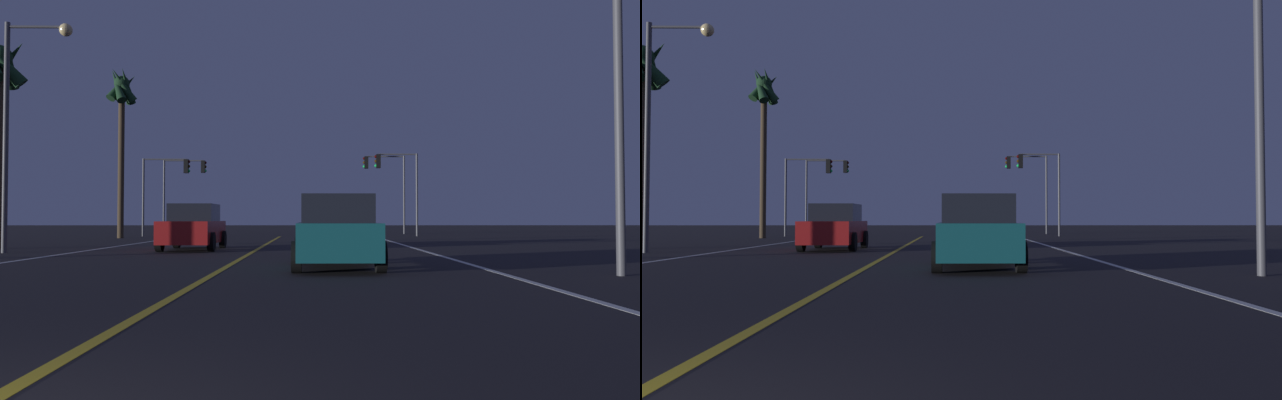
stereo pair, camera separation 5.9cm
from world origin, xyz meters
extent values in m
cube|color=silver|center=(6.04, 15.25, 0.00)|extent=(0.16, 42.49, 0.01)
cube|color=silver|center=(-6.04, 15.25, 0.00)|extent=(0.16, 42.49, 0.01)
cube|color=gold|center=(0.00, 15.25, 0.00)|extent=(0.16, 42.49, 0.01)
cylinder|color=black|center=(-1.46, 18.70, 0.34)|extent=(0.22, 0.68, 0.68)
cylinder|color=black|center=(-3.26, 18.70, 0.34)|extent=(0.22, 0.68, 0.68)
cylinder|color=black|center=(-1.46, 21.40, 0.34)|extent=(0.22, 0.68, 0.68)
cylinder|color=black|center=(-3.26, 21.40, 0.34)|extent=(0.22, 0.68, 0.68)
cube|color=maroon|center=(-2.36, 20.05, 0.66)|extent=(1.80, 4.30, 0.80)
cube|color=black|center=(-2.36, 20.30, 1.38)|extent=(1.60, 2.10, 0.64)
cube|color=red|center=(-1.76, 22.15, 0.76)|extent=(0.24, 0.08, 0.16)
cube|color=red|center=(-2.96, 22.15, 0.76)|extent=(0.24, 0.08, 0.16)
cylinder|color=black|center=(1.72, 13.13, 0.34)|extent=(0.22, 0.68, 0.68)
cylinder|color=black|center=(3.52, 13.13, 0.34)|extent=(0.22, 0.68, 0.68)
cylinder|color=black|center=(1.72, 10.43, 0.34)|extent=(0.22, 0.68, 0.68)
cylinder|color=black|center=(3.52, 10.43, 0.34)|extent=(0.22, 0.68, 0.68)
cube|color=#145156|center=(2.62, 11.78, 0.66)|extent=(1.80, 4.30, 0.80)
cube|color=black|center=(2.62, 11.53, 1.38)|extent=(1.60, 2.10, 0.64)
cube|color=red|center=(2.02, 9.68, 0.76)|extent=(0.24, 0.08, 0.16)
cube|color=red|center=(3.22, 9.68, 0.76)|extent=(0.24, 0.08, 0.16)
cylinder|color=#4C4C51|center=(8.89, 36.99, 2.70)|extent=(0.14, 0.14, 5.40)
cylinder|color=#4C4C51|center=(7.63, 36.99, 5.35)|extent=(2.51, 0.10, 0.10)
cube|color=black|center=(6.38, 36.99, 4.90)|extent=(0.28, 0.36, 0.90)
sphere|color=#3A0605|center=(6.22, 36.99, 5.20)|extent=(0.20, 0.20, 0.20)
sphere|color=#3C2706|center=(6.22, 36.99, 4.90)|extent=(0.20, 0.20, 0.20)
sphere|color=#19E059|center=(6.22, 36.99, 4.60)|extent=(0.20, 0.20, 0.20)
cylinder|color=#4C4C51|center=(-8.89, 36.99, 2.52)|extent=(0.14, 0.14, 5.05)
cylinder|color=#4C4C51|center=(-7.51, 36.99, 5.00)|extent=(2.77, 0.10, 0.10)
cube|color=black|center=(-6.12, 36.99, 4.55)|extent=(0.28, 0.36, 0.90)
sphere|color=#3A0605|center=(-5.96, 36.99, 4.85)|extent=(0.20, 0.20, 0.20)
sphere|color=#3C2706|center=(-5.96, 36.99, 4.55)|extent=(0.20, 0.20, 0.20)
sphere|color=#19E059|center=(-5.96, 36.99, 4.25)|extent=(0.20, 0.20, 0.20)
cylinder|color=#4C4C51|center=(8.89, 42.49, 2.91)|extent=(0.14, 0.14, 5.81)
cylinder|color=#4C4C51|center=(7.49, 42.49, 5.76)|extent=(2.81, 0.10, 0.10)
cube|color=black|center=(6.08, 42.49, 5.31)|extent=(0.28, 0.36, 0.90)
sphere|color=#3A0605|center=(5.92, 42.49, 5.61)|extent=(0.20, 0.20, 0.20)
sphere|color=#3C2706|center=(5.92, 42.49, 5.31)|extent=(0.20, 0.20, 0.20)
sphere|color=#19E059|center=(5.92, 42.49, 5.01)|extent=(0.20, 0.20, 0.20)
cylinder|color=#4C4C51|center=(-8.89, 42.49, 2.74)|extent=(0.14, 0.14, 5.48)
cylinder|color=#4C4C51|center=(-7.45, 42.49, 5.43)|extent=(2.88, 0.10, 0.10)
cube|color=black|center=(-6.01, 42.49, 4.98)|extent=(0.28, 0.36, 0.90)
sphere|color=#3A0605|center=(-5.85, 42.49, 5.28)|extent=(0.20, 0.20, 0.20)
sphere|color=#3C2706|center=(-5.85, 42.49, 4.98)|extent=(0.20, 0.20, 0.20)
sphere|color=#19E059|center=(-5.85, 42.49, 4.68)|extent=(0.20, 0.20, 0.20)
cylinder|color=#4C4C51|center=(8.30, 9.70, 4.43)|extent=(0.18, 0.18, 8.85)
cylinder|color=#4C4C51|center=(-8.30, 18.06, 3.91)|extent=(0.18, 0.18, 7.82)
cylinder|color=#4C4C51|center=(-7.32, 18.06, 7.67)|extent=(1.98, 0.10, 0.10)
sphere|color=#F9D88C|center=(-6.33, 18.06, 7.57)|extent=(0.44, 0.44, 0.44)
sphere|color=#19381E|center=(-9.99, 20.89, 7.40)|extent=(0.90, 0.90, 0.90)
cone|color=#19381E|center=(-9.70, 20.97, 7.25)|extent=(0.94, 1.70, 2.13)
cone|color=#19381E|center=(-9.87, 21.17, 7.25)|extent=(2.06, 1.27, 1.80)
cone|color=#19381E|center=(-9.86, 20.62, 7.25)|extent=(2.02, 1.32, 2.16)
cylinder|color=#473826|center=(-9.20, 33.35, 4.45)|extent=(0.36, 0.36, 8.89)
sphere|color=#19381E|center=(-9.20, 33.35, 9.14)|extent=(0.90, 0.90, 0.90)
cone|color=#19381E|center=(-8.90, 33.32, 8.99)|extent=(0.75, 1.82, 2.12)
cone|color=#19381E|center=(-9.13, 33.64, 8.99)|extent=(1.79, 0.97, 1.63)
cone|color=#19381E|center=(-9.45, 33.51, 8.99)|extent=(1.34, 1.64, 1.92)
cone|color=#19381E|center=(-9.42, 33.14, 8.99)|extent=(1.61, 1.65, 2.27)
cone|color=#19381E|center=(-9.06, 33.08, 8.99)|extent=(1.72, 1.25, 2.10)
camera|label=1|loc=(2.04, -2.56, 1.16)|focal=34.20mm
camera|label=2|loc=(2.10, -2.56, 1.16)|focal=34.20mm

